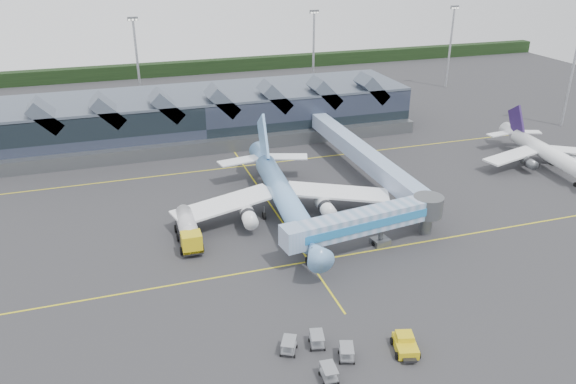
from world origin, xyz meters
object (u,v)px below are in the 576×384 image
object	(u,v)px
main_airliner	(283,194)
pushback_tug	(405,345)
jet_bridge	(376,220)
regional_jet	(544,151)
fuel_truck	(188,228)

from	to	relation	value
main_airliner	pushback_tug	size ratio (longest dim) A/B	9.22
pushback_tug	jet_bridge	bearing A→B (deg)	87.39
main_airliner	regional_jet	xyz separation A→B (m)	(52.54, 5.08, -0.74)
main_airliner	jet_bridge	world-z (taller)	main_airliner
regional_jet	pushback_tug	xyz separation A→B (m)	(-49.81, -38.56, -2.18)
main_airliner	pushback_tug	xyz separation A→B (m)	(2.73, -33.47, -2.92)
regional_jet	main_airliner	bearing A→B (deg)	-168.18
pushback_tug	main_airliner	bearing A→B (deg)	109.60
main_airliner	regional_jet	bearing A→B (deg)	9.68
main_airliner	fuel_truck	size ratio (longest dim) A/B	3.63
regional_jet	pushback_tug	bearing A→B (deg)	-135.96
regional_jet	jet_bridge	size ratio (longest dim) A/B	1.09
main_airliner	regional_jet	world-z (taller)	main_airliner
main_airliner	fuel_truck	world-z (taller)	main_airliner
main_airliner	regional_jet	size ratio (longest dim) A/B	1.44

